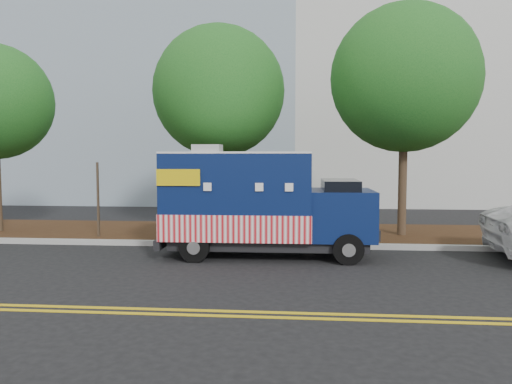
{
  "coord_description": "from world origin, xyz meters",
  "views": [
    {
      "loc": [
        2.24,
        -12.55,
        2.62
      ],
      "look_at": [
        1.08,
        0.6,
        1.64
      ],
      "focal_mm": 35.0,
      "sensor_mm": 36.0,
      "label": 1
    }
  ],
  "objects": [
    {
      "name": "curb",
      "position": [
        0.0,
        1.4,
        0.07
      ],
      "size": [
        120.0,
        0.18,
        0.15
      ],
      "primitive_type": "cube",
      "color": "#9E9E99",
      "rests_on": "ground"
    },
    {
      "name": "ground",
      "position": [
        0.0,
        0.0,
        0.0
      ],
      "size": [
        120.0,
        120.0,
        0.0
      ],
      "primitive_type": "plane",
      "color": "black",
      "rests_on": "ground"
    },
    {
      "name": "food_truck",
      "position": [
        1.13,
        0.24,
        1.31
      ],
      "size": [
        5.51,
        2.17,
        2.89
      ],
      "rotation": [
        0.0,
        0.0,
        0.01
      ],
      "color": "black",
      "rests_on": "ground"
    },
    {
      "name": "tree_b",
      "position": [
        -0.38,
        3.56,
        4.66
      ],
      "size": [
        4.24,
        4.24,
        6.79
      ],
      "color": "#38281C",
      "rests_on": "ground"
    },
    {
      "name": "centerline_near",
      "position": [
        0.0,
        -4.45,
        0.01
      ],
      "size": [
        120.0,
        0.1,
        0.01
      ],
      "primitive_type": "cube",
      "color": "gold",
      "rests_on": "ground"
    },
    {
      "name": "mulch_strip",
      "position": [
        0.0,
        3.5,
        0.07
      ],
      "size": [
        120.0,
        4.0,
        0.15
      ],
      "primitive_type": "cube",
      "color": "black",
      "rests_on": "ground"
    },
    {
      "name": "tree_c",
      "position": [
        5.4,
        3.14,
        4.94
      ],
      "size": [
        4.49,
        4.49,
        7.19
      ],
      "color": "#38281C",
      "rests_on": "ground"
    },
    {
      "name": "sign_post",
      "position": [
        -3.83,
        1.96,
        1.2
      ],
      "size": [
        0.06,
        0.06,
        2.4
      ],
      "primitive_type": "cube",
      "color": "#473828",
      "rests_on": "ground"
    },
    {
      "name": "centerline_far",
      "position": [
        0.0,
        -4.7,
        0.01
      ],
      "size": [
        120.0,
        0.1,
        0.01
      ],
      "primitive_type": "cube",
      "color": "gold",
      "rests_on": "ground"
    }
  ]
}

